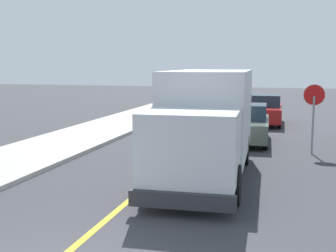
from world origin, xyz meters
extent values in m
cube|color=gold|center=(0.00, 10.00, 0.00)|extent=(0.16, 56.00, 0.01)
cube|color=silver|center=(1.39, 8.04, 1.90)|extent=(2.62, 5.10, 2.60)
cube|color=silver|center=(1.55, 4.55, 1.45)|extent=(2.37, 2.10, 1.70)
cube|color=#1E2D3D|center=(1.59, 3.65, 1.82)|extent=(2.04, 0.17, 0.75)
cube|color=#2D2D33|center=(1.59, 3.47, 0.42)|extent=(2.41, 0.31, 0.36)
cylinder|color=black|center=(2.59, 4.79, 0.50)|extent=(0.34, 1.01, 1.00)
cylinder|color=black|center=(0.49, 4.70, 0.50)|extent=(0.34, 1.01, 1.00)
cylinder|color=black|center=(2.38, 9.34, 0.50)|extent=(0.34, 1.01, 1.00)
cylinder|color=black|center=(0.28, 9.25, 0.50)|extent=(0.34, 1.01, 1.00)
cube|color=#4C564C|center=(2.08, 13.65, 0.65)|extent=(2.00, 4.48, 0.76)
cube|color=#1E2D3D|center=(2.07, 13.80, 1.35)|extent=(1.66, 1.87, 0.64)
cylinder|color=black|center=(2.93, 12.28, 0.32)|extent=(0.25, 0.65, 0.64)
cylinder|color=black|center=(1.36, 12.21, 0.32)|extent=(0.25, 0.65, 0.64)
cylinder|color=black|center=(2.81, 15.09, 0.32)|extent=(0.25, 0.65, 0.64)
cylinder|color=black|center=(1.23, 15.02, 0.32)|extent=(0.25, 0.65, 0.64)
cube|color=maroon|center=(2.54, 19.87, 0.65)|extent=(1.86, 4.42, 0.76)
cube|color=#1E2D3D|center=(2.54, 20.02, 1.35)|extent=(1.61, 1.82, 0.64)
cylinder|color=black|center=(3.35, 18.47, 0.32)|extent=(0.23, 0.64, 0.64)
cylinder|color=black|center=(1.77, 18.45, 0.32)|extent=(0.23, 0.64, 0.64)
cylinder|color=black|center=(3.31, 21.29, 0.32)|extent=(0.23, 0.64, 0.64)
cylinder|color=black|center=(1.73, 21.27, 0.32)|extent=(0.23, 0.64, 0.64)
cylinder|color=gray|center=(4.70, 11.80, 1.10)|extent=(0.08, 0.08, 2.20)
cylinder|color=red|center=(4.70, 11.83, 2.25)|extent=(0.76, 0.03, 0.76)
cylinder|color=white|center=(4.70, 11.85, 2.25)|extent=(0.80, 0.02, 0.80)
camera|label=1|loc=(3.79, -5.79, 3.41)|focal=47.81mm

